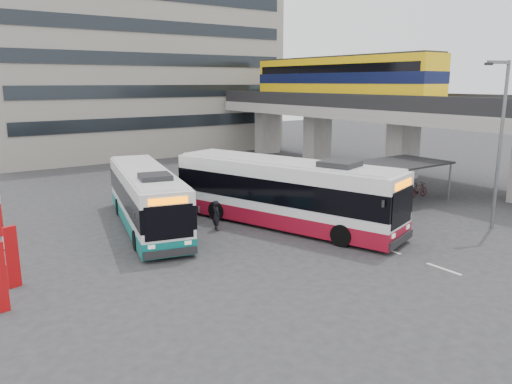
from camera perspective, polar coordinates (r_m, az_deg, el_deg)
ground at (r=24.05m, az=5.32°, el=-5.75°), size 120.00×120.00×0.00m
viaduct at (r=44.55m, az=10.86°, el=10.64°), size 8.00×32.00×9.68m
bike_shelter at (r=31.51m, az=13.63°, el=1.40°), size 10.00×4.00×2.54m
office_block at (r=57.50m, az=-14.25°, el=17.11°), size 30.00×15.00×25.00m
road_markings at (r=23.75m, az=14.70°, el=-6.35°), size 0.15×7.60×0.01m
bus_main at (r=26.29m, az=3.25°, el=-0.16°), size 6.64×13.02×3.79m
bus_teal at (r=26.68m, az=-12.40°, el=-0.74°), size 4.93×11.45×3.31m
pedestrian at (r=25.72m, az=-4.55°, el=-2.68°), size 0.45×0.62×1.58m
lamp_post at (r=28.06m, az=26.06°, el=5.83°), size 1.47×0.57×8.54m
sign_totem_mid at (r=20.63m, az=-26.12°, el=-6.59°), size 0.50×0.26×2.35m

